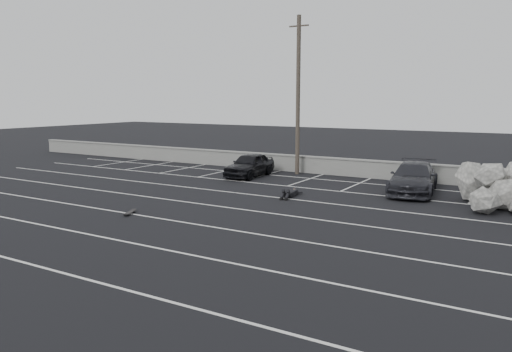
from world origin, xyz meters
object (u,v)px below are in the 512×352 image
Objects in this scene: utility_pole at (298,95)px; trash_bin at (504,182)px; car_right at (413,178)px; skateboard at (130,213)px; person at (291,191)px; car_left at (250,165)px.

trash_bin is (11.49, 0.40, -4.38)m from utility_pole.
skateboard is at bearing -136.70° from car_right.
person is at bearing 40.04° from skateboard.
car_right is (9.70, -0.32, 0.04)m from car_left.
utility_pole is at bearing 64.89° from skateboard.
car_right reaches higher than car_left.
utility_pole is at bearing 153.33° from car_right.
car_left is 1.61× the size of person.
utility_pole is (-7.70, 2.69, 4.07)m from car_right.
person is at bearing -43.22° from car_left.
car_right is 13.71m from skateboard.
utility_pole reaches higher than person.
skateboard is (-12.47, -13.69, -0.36)m from trash_bin.
skateboard is at bearing -87.92° from car_left.
skateboard is (-3.82, -6.87, -0.17)m from person.
utility_pole is 12.31m from trash_bin.
utility_pole is 3.71× the size of person.
skateboard is (-8.67, -10.59, -0.67)m from car_right.
person is at bearing -66.16° from utility_pole.
trash_bin reaches higher than person.
person is (2.84, -6.42, -4.57)m from utility_pole.
car_right reaches higher than trash_bin.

